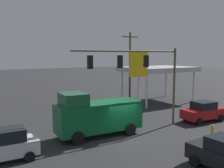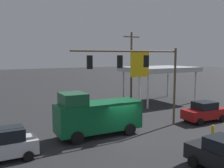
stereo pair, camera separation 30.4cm
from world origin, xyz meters
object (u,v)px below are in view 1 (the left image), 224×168
utility_pole (130,66)px  delivery_truck (97,115)px  traffic_signal_assembly (141,68)px  fire_hydrant (212,130)px  sedan_far (203,111)px  price_sign (139,67)px  hatchback_crossing (7,145)px

utility_pole → delivery_truck: (9.99, 9.73, -3.23)m
delivery_truck → traffic_signal_assembly: bearing=173.3°
traffic_signal_assembly → fire_hydrant: size_ratio=11.47×
traffic_signal_assembly → fire_hydrant: 7.55m
fire_hydrant → sedan_far: bearing=-131.9°
traffic_signal_assembly → delivery_truck: 5.30m
price_sign → delivery_truck: size_ratio=1.00×
utility_pole → delivery_truck: size_ratio=1.35×
hatchback_crossing → delivery_truck: size_ratio=0.56×
utility_pole → price_sign: size_ratio=1.35×
utility_pole → price_sign: bearing=64.0°
traffic_signal_assembly → price_sign: 6.09m
utility_pole → hatchback_crossing: size_ratio=2.42×
price_sign → hatchback_crossing: bearing=21.7°
price_sign → fire_hydrant: (-0.63, 8.98, -4.63)m
price_sign → delivery_truck: (7.37, 4.35, -3.37)m
sedan_far → delivery_truck: (10.94, -1.36, 0.74)m
utility_pole → delivery_truck: bearing=44.2°
utility_pole → price_sign: 5.99m
fire_hydrant → delivery_truck: bearing=-30.1°
traffic_signal_assembly → utility_pole: (-6.15, -10.35, -0.37)m
price_sign → sedan_far: size_ratio=1.52×
hatchback_crossing → sedan_far: (-17.78, 0.06, 0.00)m
sedan_far → delivery_truck: bearing=-2.8°
hatchback_crossing → utility_pole: bearing=-145.3°
utility_pole → sedan_far: (-0.95, 11.09, -3.98)m
utility_pole → hatchback_crossing: bearing=33.2°
traffic_signal_assembly → price_sign: traffic_signal_assembly is taller
utility_pole → sedan_far: size_ratio=2.06×
price_sign → utility_pole: bearing=-116.0°
utility_pole → delivery_truck: 14.32m
traffic_signal_assembly → sedan_far: (-7.09, 0.74, -4.34)m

